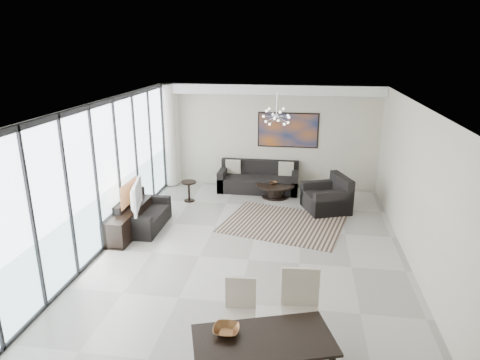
% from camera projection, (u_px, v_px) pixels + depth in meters
% --- Properties ---
extents(room_shell, '(6.00, 9.00, 2.90)m').
position_uv_depth(room_shell, '(275.00, 189.00, 7.66)').
color(room_shell, '#A8A39B').
rests_on(room_shell, ground).
extents(window_wall, '(0.37, 8.95, 2.90)m').
position_uv_depth(window_wall, '(100.00, 180.00, 8.13)').
color(window_wall, white).
rests_on(window_wall, floor).
extents(soffit, '(5.98, 0.40, 0.26)m').
position_uv_depth(soffit, '(270.00, 89.00, 11.37)').
color(soffit, white).
rests_on(soffit, room_shell).
extents(painting, '(1.68, 0.04, 0.98)m').
position_uv_depth(painting, '(288.00, 130.00, 11.80)').
color(painting, '#A85317').
rests_on(painting, room_shell).
extents(chandelier, '(0.66, 0.66, 0.71)m').
position_uv_depth(chandelier, '(277.00, 116.00, 9.76)').
color(chandelier, silver).
rests_on(chandelier, room_shell).
extents(rug, '(3.00, 2.56, 0.01)m').
position_uv_depth(rug, '(283.00, 224.00, 9.78)').
color(rug, black).
rests_on(rug, floor).
extents(coffee_table, '(1.04, 1.04, 0.37)m').
position_uv_depth(coffee_table, '(275.00, 189.00, 11.45)').
color(coffee_table, black).
rests_on(coffee_table, floor).
extents(bowl_coffee, '(0.21, 0.21, 0.07)m').
position_uv_depth(bowl_coffee, '(273.00, 183.00, 11.35)').
color(bowl_coffee, brown).
rests_on(bowl_coffee, coffee_table).
extents(sofa_main, '(2.19, 0.90, 0.80)m').
position_uv_depth(sofa_main, '(259.00, 181.00, 11.96)').
color(sofa_main, black).
rests_on(sofa_main, floor).
extents(loveseat, '(0.81, 1.43, 0.72)m').
position_uv_depth(loveseat, '(143.00, 217.00, 9.54)').
color(loveseat, black).
rests_on(loveseat, floor).
extents(armchair, '(1.27, 1.30, 0.86)m').
position_uv_depth(armchair, '(328.00, 199.00, 10.52)').
color(armchair, black).
rests_on(armchair, floor).
extents(side_table, '(0.39, 0.39, 0.54)m').
position_uv_depth(side_table, '(189.00, 188.00, 11.09)').
color(side_table, black).
rests_on(side_table, floor).
extents(tv_console, '(0.50, 1.78, 0.56)m').
position_uv_depth(tv_console, '(128.00, 220.00, 9.29)').
color(tv_console, black).
rests_on(tv_console, floor).
extents(television, '(0.40, 1.05, 0.60)m').
position_uv_depth(television, '(132.00, 196.00, 9.05)').
color(television, gray).
rests_on(television, tv_console).
extents(dining_table, '(1.81, 1.29, 0.68)m').
position_uv_depth(dining_table, '(263.00, 345.00, 4.99)').
color(dining_table, black).
rests_on(dining_table, floor).
extents(dining_chair_nw, '(0.45, 0.45, 0.92)m').
position_uv_depth(dining_chair_nw, '(240.00, 307.00, 5.83)').
color(dining_chair_nw, beige).
rests_on(dining_chair_nw, floor).
extents(dining_chair_ne, '(0.56, 0.56, 1.11)m').
position_uv_depth(dining_chair_ne, '(300.00, 304.00, 5.70)').
color(dining_chair_ne, beige).
rests_on(dining_chair_ne, floor).
extents(bowl_dining, '(0.32, 0.32, 0.08)m').
position_uv_depth(bowl_dining, '(226.00, 330.00, 5.05)').
color(bowl_dining, brown).
rests_on(bowl_dining, dining_table).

